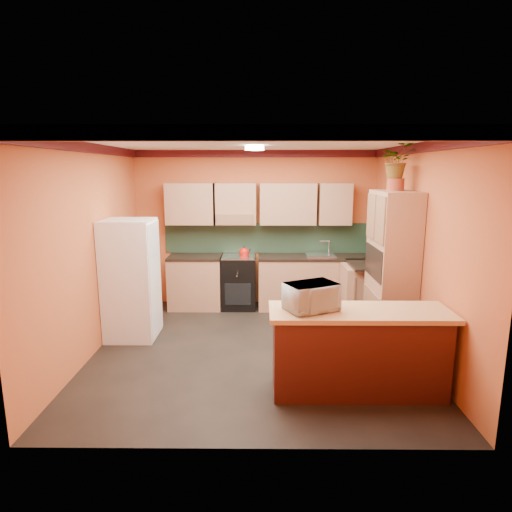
# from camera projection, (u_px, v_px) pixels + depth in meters

# --- Properties ---
(room_shell) EXTENTS (4.24, 4.24, 2.72)m
(room_shell) POSITION_uv_depth(u_px,v_px,m) (256.00, 192.00, 5.62)
(room_shell) COLOR black
(room_shell) RESTS_ON ground
(base_cabinets_back) EXTENTS (3.65, 0.60, 0.88)m
(base_cabinets_back) POSITION_uv_depth(u_px,v_px,m) (275.00, 283.00, 7.43)
(base_cabinets_back) COLOR #AD795B
(base_cabinets_back) RESTS_ON ground
(countertop_back) EXTENTS (3.65, 0.62, 0.04)m
(countertop_back) POSITION_uv_depth(u_px,v_px,m) (275.00, 257.00, 7.34)
(countertop_back) COLOR black
(countertop_back) RESTS_ON base_cabinets_back
(stove) EXTENTS (0.58, 0.58, 0.91)m
(stove) POSITION_uv_depth(u_px,v_px,m) (239.00, 282.00, 7.43)
(stove) COLOR black
(stove) RESTS_ON ground
(kettle) EXTENTS (0.21, 0.21, 0.18)m
(kettle) POSITION_uv_depth(u_px,v_px,m) (244.00, 252.00, 7.27)
(kettle) COLOR #BA150C
(kettle) RESTS_ON stove
(sink) EXTENTS (0.48, 0.40, 0.03)m
(sink) POSITION_uv_depth(u_px,v_px,m) (320.00, 255.00, 7.33)
(sink) COLOR silver
(sink) RESTS_ON countertop_back
(base_cabinets_right) EXTENTS (0.60, 0.80, 0.88)m
(base_cabinets_right) POSITION_uv_depth(u_px,v_px,m) (368.00, 293.00, 6.81)
(base_cabinets_right) COLOR #AD795B
(base_cabinets_right) RESTS_ON ground
(countertop_right) EXTENTS (0.62, 0.80, 0.04)m
(countertop_right) POSITION_uv_depth(u_px,v_px,m) (369.00, 265.00, 6.72)
(countertop_right) COLOR black
(countertop_right) RESTS_ON base_cabinets_right
(fridge) EXTENTS (0.68, 0.66, 1.70)m
(fridge) POSITION_uv_depth(u_px,v_px,m) (131.00, 279.00, 6.03)
(fridge) COLOR white
(fridge) RESTS_ON ground
(pantry) EXTENTS (0.48, 0.90, 2.10)m
(pantry) POSITION_uv_depth(u_px,v_px,m) (391.00, 269.00, 5.77)
(pantry) COLOR #AD795B
(pantry) RESTS_ON ground
(fern_pot) EXTENTS (0.22, 0.22, 0.16)m
(fern_pot) POSITION_uv_depth(u_px,v_px,m) (395.00, 185.00, 5.59)
(fern_pot) COLOR #9D3C26
(fern_pot) RESTS_ON pantry
(fern) EXTENTS (0.44, 0.39, 0.46)m
(fern) POSITION_uv_depth(u_px,v_px,m) (397.00, 160.00, 5.53)
(fern) COLOR #AD795B
(fern) RESTS_ON fern_pot
(breakfast_bar) EXTENTS (1.80, 0.55, 0.88)m
(breakfast_bar) POSITION_uv_depth(u_px,v_px,m) (358.00, 354.00, 4.56)
(breakfast_bar) COLOR #43170F
(breakfast_bar) RESTS_ON ground
(bar_top) EXTENTS (1.90, 0.65, 0.05)m
(bar_top) POSITION_uv_depth(u_px,v_px,m) (360.00, 312.00, 4.47)
(bar_top) COLOR tan
(bar_top) RESTS_ON breakfast_bar
(microwave) EXTENTS (0.62, 0.55, 0.29)m
(microwave) POSITION_uv_depth(u_px,v_px,m) (311.00, 297.00, 4.44)
(microwave) COLOR white
(microwave) RESTS_ON bar_top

